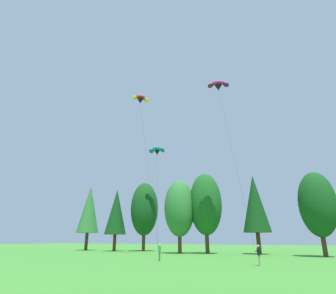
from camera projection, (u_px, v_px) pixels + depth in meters
treeline_tree_a at (89, 209)px, 59.53m from camera, size 4.50×4.50×13.16m
treeline_tree_b at (116, 212)px, 55.35m from camera, size 4.17×4.17×11.68m
treeline_tree_c at (144, 209)px, 55.08m from camera, size 5.29×5.29×12.92m
treeline_tree_d at (179, 208)px, 46.12m from camera, size 4.93×4.93×11.60m
treeline_tree_e at (206, 204)px, 45.85m from camera, size 5.21×5.21×12.62m
treeline_tree_f at (255, 203)px, 44.41m from camera, size 4.25×4.25×12.06m
treeline_tree_g at (317, 204)px, 37.43m from camera, size 4.75×4.75×10.94m
kite_flyer_near at (160, 251)px, 28.97m from camera, size 0.47×0.58×1.69m
kite_flyer_mid at (259, 253)px, 23.87m from camera, size 0.58×0.61×1.69m
parafoil_kite_high_teal at (157, 151)px, 53.31m from camera, size 11.47×18.26×17.80m
parafoil_kite_mid_magenta at (218, 85)px, 43.17m from camera, size 6.96×12.24×23.80m
parafoil_kite_far_red_yellow at (140, 99)px, 48.84m from camera, size 10.43×11.36×24.87m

